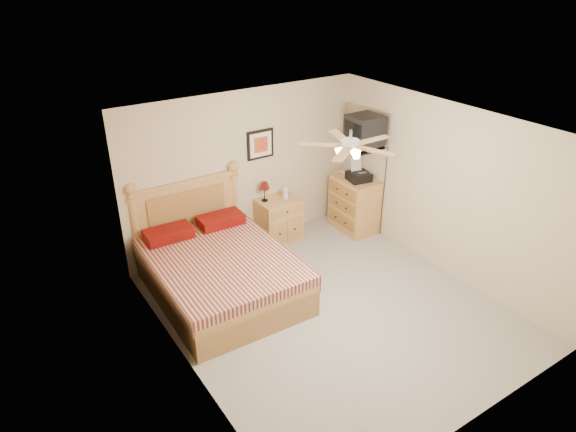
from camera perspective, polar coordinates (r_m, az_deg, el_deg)
name	(u,v)px	position (r m, az deg, el deg)	size (l,w,h in m)	color
floor	(331,309)	(7.00, 4.79, -10.25)	(4.50, 4.50, 0.00)	gray
ceiling	(339,128)	(5.84, 5.73, 9.68)	(4.00, 4.50, 0.04)	white
wall_back	(245,170)	(8.03, -4.77, 5.14)	(4.00, 0.04, 2.50)	#C3B190
wall_front	(489,325)	(5.06, 21.44, -11.18)	(4.00, 0.04, 2.50)	#C3B190
wall_left	(183,277)	(5.46, -11.62, -6.64)	(0.04, 4.50, 2.50)	#C3B190
wall_right	(446,190)	(7.63, 17.13, 2.77)	(0.04, 4.50, 2.50)	#C3B190
bed	(220,248)	(6.93, -7.62, -3.59)	(1.72, 2.25, 1.46)	#A17440
nightstand	(278,219)	(8.41, -1.07, -0.38)	(0.66, 0.50, 0.72)	#B9853E
table_lamp	(264,191)	(8.16, -2.63, 2.75)	(0.18, 0.18, 0.32)	#591411
lotion_bottle	(285,192)	(8.23, -0.29, 2.70)	(0.09, 0.10, 0.25)	silver
framed_picture	(260,144)	(8.01, -3.10, 7.96)	(0.46, 0.04, 0.46)	black
dresser	(355,204)	(8.78, 7.42, 1.34)	(0.54, 0.78, 0.92)	#BE783A
fax_machine	(359,170)	(8.46, 7.91, 5.08)	(0.34, 0.37, 0.37)	black
magazine_lower	(345,174)	(8.73, 6.40, 4.69)	(0.22, 0.29, 0.03)	beige
magazine_upper	(346,172)	(8.74, 6.47, 4.86)	(0.18, 0.24, 0.02)	gray
wall_tv	(372,131)	(8.11, 9.32, 9.30)	(0.56, 0.46, 0.58)	black
ceiling_fan	(350,145)	(5.74, 6.92, 7.83)	(1.14, 1.14, 0.28)	white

